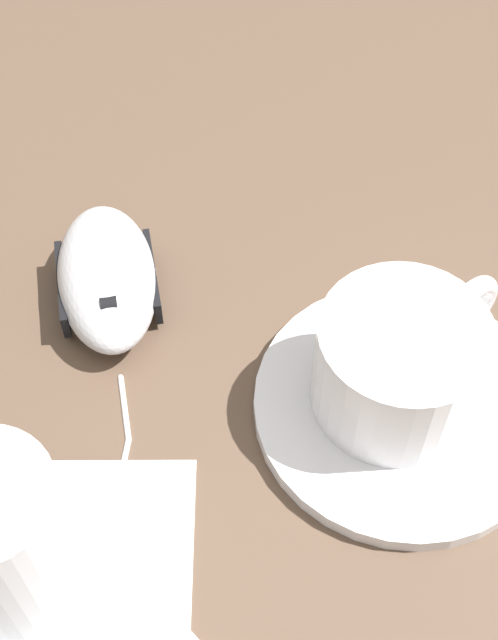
% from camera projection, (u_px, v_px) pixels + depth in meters
% --- Properties ---
extents(ground_plane, '(3.00, 3.00, 0.00)m').
position_uv_depth(ground_plane, '(247.00, 508.00, 0.45)').
color(ground_plane, brown).
extents(saucer, '(0.16, 0.16, 0.01)m').
position_uv_depth(saucer, '(401.00, 406.00, 0.47)').
color(saucer, white).
rests_on(saucer, ground).
extents(coffee_cup, '(0.11, 0.09, 0.06)m').
position_uv_depth(coffee_cup, '(402.00, 362.00, 0.45)').
color(coffee_cup, white).
rests_on(coffee_cup, saucer).
extents(computer_mouse, '(0.06, 0.11, 0.04)m').
position_uv_depth(computer_mouse, '(107.00, 277.00, 0.51)').
color(computer_mouse, silver).
rests_on(computer_mouse, ground).
extents(mouse_cable, '(0.08, 0.21, 0.00)m').
position_uv_depth(mouse_cable, '(173.00, 564.00, 0.43)').
color(mouse_cable, white).
rests_on(mouse_cable, ground).
extents(napkin_under_glass, '(0.16, 0.16, 0.00)m').
position_uv_depth(napkin_under_glass, '(47.00, 591.00, 0.42)').
color(napkin_under_glass, white).
rests_on(napkin_under_glass, ground).
extents(drinking_glass, '(0.06, 0.06, 0.10)m').
position_uv_depth(drinking_glass, '(4.00, 542.00, 0.38)').
color(drinking_glass, silver).
rests_on(drinking_glass, napkin_under_glass).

